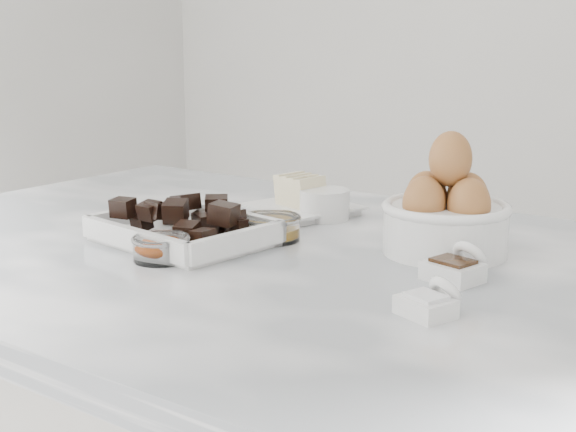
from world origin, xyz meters
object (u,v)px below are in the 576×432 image
(sugar_ramekin, at_px, (324,203))
(vanilla_spoon, at_px, (457,267))
(chocolate_dish, at_px, (183,225))
(salt_spoon, at_px, (431,302))
(egg_bowl, at_px, (446,214))
(zest_bowl, at_px, (161,247))
(honey_bowl, at_px, (272,227))
(butter_plate, at_px, (301,200))

(sugar_ramekin, bearing_deg, vanilla_spoon, -30.09)
(vanilla_spoon, bearing_deg, chocolate_dish, -170.62)
(chocolate_dish, relative_size, vanilla_spoon, 2.98)
(vanilla_spoon, xyz_separation_m, salt_spoon, (0.03, -0.12, -0.00))
(egg_bowl, distance_m, vanilla_spoon, 0.12)
(zest_bowl, bearing_deg, honey_bowl, 72.22)
(zest_bowl, distance_m, vanilla_spoon, 0.36)
(egg_bowl, distance_m, zest_bowl, 0.36)
(zest_bowl, height_order, vanilla_spoon, vanilla_spoon)
(honey_bowl, bearing_deg, vanilla_spoon, -4.02)
(chocolate_dish, height_order, sugar_ramekin, chocolate_dish)
(egg_bowl, xyz_separation_m, vanilla_spoon, (0.06, -0.10, -0.04))
(chocolate_dish, relative_size, honey_bowl, 3.04)
(sugar_ramekin, relative_size, vanilla_spoon, 0.91)
(chocolate_dish, bearing_deg, zest_bowl, -64.67)
(zest_bowl, relative_size, salt_spoon, 0.98)
(chocolate_dish, distance_m, salt_spoon, 0.40)
(butter_plate, distance_m, sugar_ramekin, 0.05)
(butter_plate, height_order, vanilla_spoon, butter_plate)
(honey_bowl, bearing_deg, sugar_ramekin, 94.58)
(sugar_ramekin, bearing_deg, butter_plate, 170.49)
(chocolate_dish, distance_m, egg_bowl, 0.35)
(butter_plate, distance_m, zest_bowl, 0.32)
(chocolate_dish, relative_size, butter_plate, 1.36)
(chocolate_dish, xyz_separation_m, butter_plate, (0.03, 0.24, -0.00))
(sugar_ramekin, relative_size, zest_bowl, 1.03)
(vanilla_spoon, distance_m, salt_spoon, 0.13)
(chocolate_dish, bearing_deg, butter_plate, 83.37)
(butter_plate, relative_size, sugar_ramekin, 2.40)
(egg_bowl, distance_m, salt_spoon, 0.24)
(sugar_ramekin, relative_size, egg_bowl, 0.46)
(butter_plate, bearing_deg, zest_bowl, -88.23)
(honey_bowl, height_order, zest_bowl, honey_bowl)
(honey_bowl, height_order, salt_spoon, salt_spoon)
(vanilla_spoon, height_order, salt_spoon, vanilla_spoon)
(butter_plate, relative_size, vanilla_spoon, 2.19)
(honey_bowl, xyz_separation_m, salt_spoon, (0.31, -0.14, -0.00))
(zest_bowl, height_order, salt_spoon, salt_spoon)
(chocolate_dish, height_order, vanilla_spoon, chocolate_dish)
(salt_spoon, bearing_deg, zest_bowl, -177.45)
(sugar_ramekin, height_order, zest_bowl, sugar_ramekin)
(egg_bowl, xyz_separation_m, salt_spoon, (0.09, -0.22, -0.04))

